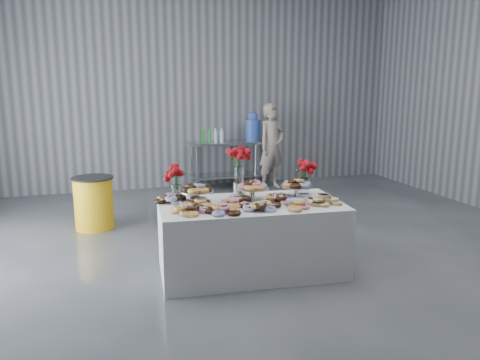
# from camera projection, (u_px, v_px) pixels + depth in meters

# --- Properties ---
(ground) EXTENTS (9.00, 9.00, 0.00)m
(ground) POSITION_uv_depth(u_px,v_px,m) (284.00, 270.00, 5.06)
(ground) COLOR #373A3F
(ground) RESTS_ON ground
(room_walls) EXTENTS (8.04, 9.04, 4.02)m
(room_walls) POSITION_uv_depth(u_px,v_px,m) (260.00, 14.00, 4.51)
(room_walls) COLOR gray
(room_walls) RESTS_ON ground
(display_table) EXTENTS (1.97, 1.14, 0.75)m
(display_table) POSITION_uv_depth(u_px,v_px,m) (251.00, 237.00, 4.97)
(display_table) COLOR silver
(display_table) RESTS_ON ground
(prep_table) EXTENTS (1.50, 0.60, 0.90)m
(prep_table) POSITION_uv_depth(u_px,v_px,m) (228.00, 156.00, 8.92)
(prep_table) COLOR silver
(prep_table) RESTS_ON ground
(donut_mounds) EXTENTS (1.86, 0.94, 0.09)m
(donut_mounds) POSITION_uv_depth(u_px,v_px,m) (253.00, 200.00, 4.83)
(donut_mounds) COLOR #E1B352
(donut_mounds) RESTS_ON display_table
(cake_stand_left) EXTENTS (0.36, 0.36, 0.17)m
(cake_stand_left) POSITION_uv_depth(u_px,v_px,m) (197.00, 190.00, 4.89)
(cake_stand_left) COLOR silver
(cake_stand_left) RESTS_ON display_table
(cake_stand_mid) EXTENTS (0.36, 0.36, 0.17)m
(cake_stand_mid) POSITION_uv_depth(u_px,v_px,m) (252.00, 187.00, 5.02)
(cake_stand_mid) COLOR silver
(cake_stand_mid) RESTS_ON display_table
(cake_stand_right) EXTENTS (0.36, 0.36, 0.17)m
(cake_stand_right) POSITION_uv_depth(u_px,v_px,m) (296.00, 185.00, 5.12)
(cake_stand_right) COLOR silver
(cake_stand_right) RESTS_ON display_table
(danish_pile) EXTENTS (0.48, 0.48, 0.11)m
(danish_pile) POSITION_uv_depth(u_px,v_px,m) (324.00, 198.00, 4.90)
(danish_pile) COLOR white
(danish_pile) RESTS_ON display_table
(bouquet_left) EXTENTS (0.26, 0.26, 0.42)m
(bouquet_left) POSITION_uv_depth(u_px,v_px,m) (176.00, 174.00, 4.91)
(bouquet_left) COLOR white
(bouquet_left) RESTS_ON display_table
(bouquet_right) EXTENTS (0.26, 0.26, 0.42)m
(bouquet_right) POSITION_uv_depth(u_px,v_px,m) (305.00, 168.00, 5.27)
(bouquet_right) COLOR white
(bouquet_right) RESTS_ON display_table
(bouquet_center) EXTENTS (0.26, 0.26, 0.57)m
(bouquet_center) POSITION_uv_depth(u_px,v_px,m) (239.00, 162.00, 5.14)
(bouquet_center) COLOR silver
(bouquet_center) RESTS_ON display_table
(water_jug) EXTENTS (0.28, 0.28, 0.55)m
(water_jug) POSITION_uv_depth(u_px,v_px,m) (253.00, 127.00, 8.95)
(water_jug) COLOR #4570EC
(water_jug) RESTS_ON prep_table
(drink_bottles) EXTENTS (0.54, 0.08, 0.27)m
(drink_bottles) POSITION_uv_depth(u_px,v_px,m) (212.00, 135.00, 8.65)
(drink_bottles) COLOR #268C33
(drink_bottles) RESTS_ON prep_table
(person) EXTENTS (0.70, 0.59, 1.62)m
(person) POSITION_uv_depth(u_px,v_px,m) (272.00, 147.00, 8.82)
(person) COLOR #CC8C93
(person) RESTS_ON ground
(trash_barrel) EXTENTS (0.56, 0.56, 0.72)m
(trash_barrel) POSITION_uv_depth(u_px,v_px,m) (94.00, 203.00, 6.45)
(trash_barrel) COLOR yellow
(trash_barrel) RESTS_ON ground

